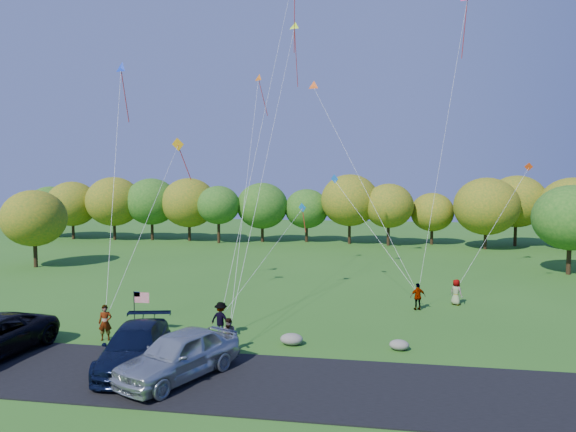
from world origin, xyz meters
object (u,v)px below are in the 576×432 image
Objects in this scene: flyer_b at (229,335)px; flyer_c at (221,319)px; flyer_e at (456,292)px; minivan_navy at (135,347)px; minivan_silver at (179,355)px; flyer_a at (105,323)px; flyer_d at (418,297)px.

flyer_b is 0.90× the size of flyer_c.
flyer_c is at bearing 78.56° from flyer_e.
minivan_navy reaches higher than flyer_b.
minivan_silver reaches higher than minivan_navy.
minivan_silver is at bearing -53.96° from flyer_a.
flyer_e is (2.51, 1.69, -0.01)m from flyer_d.
flyer_c reaches higher than flyer_b.
minivan_navy is 5.34m from flyer_c.
flyer_a reaches higher than flyer_c.
flyer_c is (-1.07, 2.20, 0.09)m from flyer_b.
minivan_silver reaches higher than flyer_a.
minivan_navy reaches higher than flyer_d.
minivan_silver is 3.38× the size of flyer_d.
flyer_a reaches higher than flyer_d.
flyer_a is at bearing 10.82° from flyer_d.
flyer_b is 0.97× the size of flyer_e.
flyer_b is at bearing 25.01° from minivan_navy.
flyer_c is (5.53, 1.54, -0.00)m from flyer_a.
flyer_d is 1.02× the size of flyer_e.
flyer_b is (6.60, -0.66, -0.10)m from flyer_a.
flyer_e is at bearing 29.25° from minivan_navy.
flyer_a is 1.07× the size of flyer_d.
minivan_navy is 1.06× the size of minivan_silver.
flyer_a is (-3.16, 3.24, -0.03)m from minivan_navy.
minivan_silver reaches higher than flyer_c.
flyer_e is (11.87, 10.79, 0.02)m from flyer_b.
minivan_navy is 3.56× the size of flyer_d.
flyer_a is 6.63m from flyer_b.
flyer_c reaches higher than flyer_e.
minivan_silver is at bearing 92.54° from flyer_e.
flyer_e is (18.47, 10.12, -0.07)m from flyer_a.
minivan_navy is at bearing 78.16° from flyer_c.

